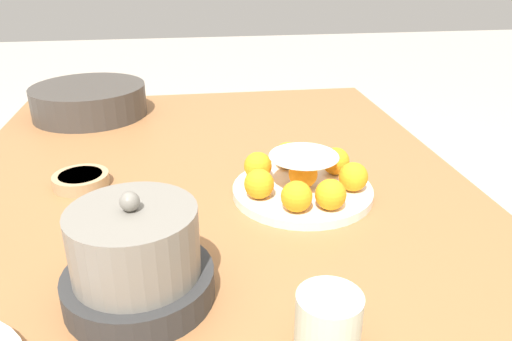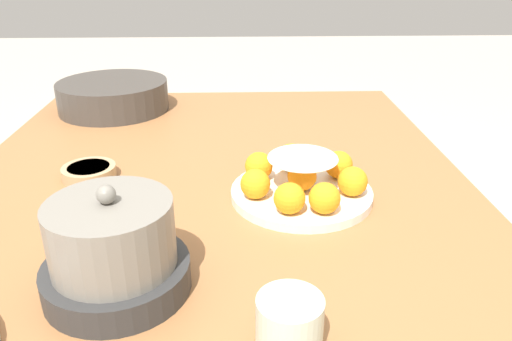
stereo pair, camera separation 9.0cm
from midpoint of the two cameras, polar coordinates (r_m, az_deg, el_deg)
dining_table at (r=0.99m, az=-2.10°, el=-6.41°), size 1.27×0.98×0.73m
cake_plate at (r=0.88m, az=8.14°, el=-1.38°), size 0.25×0.25×0.09m
serving_bowl at (r=1.40m, az=-14.24°, el=8.38°), size 0.29×0.29×0.08m
sauce_bowl at (r=1.00m, az=-16.14°, el=-0.17°), size 0.10×0.10×0.02m
cup_near at (r=0.57m, az=8.56°, el=-17.30°), size 0.07×0.07×0.07m
warming_pot at (r=0.65m, az=-12.14°, el=-9.10°), size 0.19×0.19×0.15m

